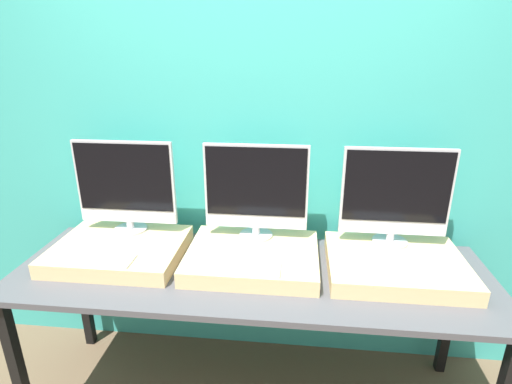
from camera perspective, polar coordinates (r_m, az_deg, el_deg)
wall_back at (r=2.18m, az=0.63°, el=6.53°), size 8.00×0.04×2.60m
workbench at (r=2.01m, az=-0.68°, el=-12.76°), size 2.30×0.74×0.79m
wooden_riser_left at (r=2.18m, az=-18.90°, el=-7.85°), size 0.64×0.51×0.08m
monitor_left at (r=2.20m, az=-18.13°, el=0.89°), size 0.53×0.17×0.50m
keyboard_left at (r=2.02m, az=-21.15°, el=-9.00°), size 0.29×0.13×0.01m
wooden_riser_center at (r=2.00m, az=-0.49°, el=-9.29°), size 0.64×0.51×0.08m
monitor_center at (r=2.02m, az=-0.01°, el=0.25°), size 0.53×0.17×0.50m
keyboard_center at (r=1.82m, az=-1.16°, el=-10.79°), size 0.29×0.13×0.01m
wooden_riser_right at (r=2.05m, az=19.27°, el=-9.79°), size 0.64×0.51×0.08m
monitor_right at (r=2.07m, az=19.31°, el=-0.46°), size 0.53×0.17×0.50m
keyboard_right at (r=1.88m, az=20.60°, el=-11.27°), size 0.29×0.13×0.01m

